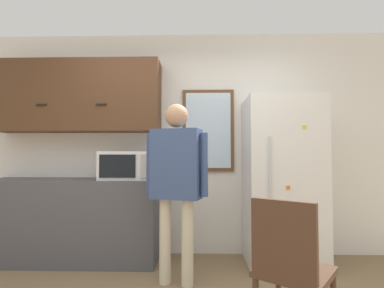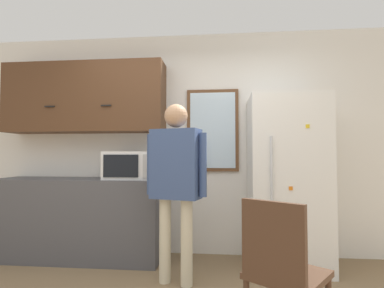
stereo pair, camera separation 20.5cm
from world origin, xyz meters
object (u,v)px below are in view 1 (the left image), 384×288
(microwave, at_px, (127,166))
(chair, at_px, (290,263))
(person, at_px, (176,173))
(refrigerator, at_px, (282,181))

(microwave, xyz_separation_m, chair, (1.40, -1.39, -0.58))
(person, relative_size, refrigerator, 0.92)
(microwave, relative_size, person, 0.33)
(person, xyz_separation_m, refrigerator, (1.13, 0.53, -0.11))
(person, bearing_deg, refrigerator, 39.92)
(refrigerator, bearing_deg, microwave, 179.19)
(refrigerator, height_order, chair, refrigerator)
(chair, bearing_deg, person, -10.02)
(refrigerator, bearing_deg, chair, -103.56)
(chair, bearing_deg, microwave, -8.51)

